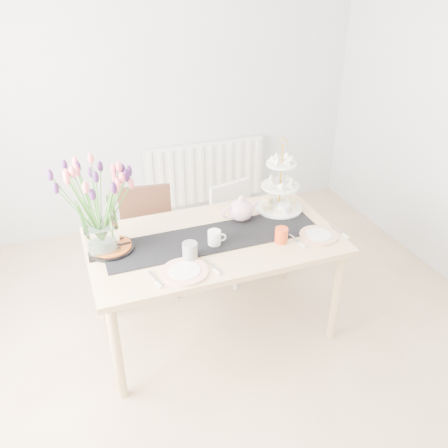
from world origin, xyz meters
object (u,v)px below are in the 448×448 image
object	(u,v)px
mug_white	(214,238)
cake_stand	(280,192)
plate_left	(185,272)
plate_right	(319,235)
dining_table	(214,248)
tulip_vase	(95,195)
chair_brown	(148,232)
teapot	(241,210)
mug_grey	(190,251)
radiator	(205,173)
mug_orange	(281,235)
chair_white	(237,223)
cream_jug	(284,210)
tart_tin	(111,248)

from	to	relation	value
mug_white	cake_stand	bearing A→B (deg)	36.99
plate_left	plate_right	xyz separation A→B (m)	(0.93, 0.08, -0.00)
dining_table	cake_stand	world-z (taller)	cake_stand
tulip_vase	chair_brown	bearing A→B (deg)	57.00
teapot	mug_grey	world-z (taller)	teapot
tulip_vase	plate_left	world-z (taller)	tulip_vase
plate_left	mug_grey	bearing A→B (deg)	60.02
dining_table	mug_grey	size ratio (longest dim) A/B	14.72
radiator	mug_grey	world-z (taller)	mug_grey
teapot	mug_orange	bearing A→B (deg)	-72.70
tulip_vase	mug_white	distance (m)	0.77
tulip_vase	plate_right	bearing A→B (deg)	-12.93
plate_left	mug_orange	bearing A→B (deg)	8.98
chair_brown	mug_white	distance (m)	0.88
chair_white	teapot	xyz separation A→B (m)	(-0.17, -0.49, 0.40)
cake_stand	mug_white	xyz separation A→B (m)	(-0.59, -0.28, -0.09)
cream_jug	plate_right	world-z (taller)	cream_jug
dining_table	mug_grey	distance (m)	0.30
cake_stand	plate_right	bearing A→B (deg)	-79.25
teapot	mug_orange	xyz separation A→B (m)	(0.14, -0.34, -0.03)
mug_grey	mug_white	world-z (taller)	mug_grey
cream_jug	dining_table	bearing A→B (deg)	-145.47
plate_left	chair_white	bearing A→B (deg)	53.13
chair_brown	plate_right	distance (m)	1.34
chair_white	cake_stand	world-z (taller)	cake_stand
chair_white	cream_jug	size ratio (longest dim) A/B	8.43
mug_white	plate_left	world-z (taller)	mug_white
cream_jug	plate_left	size ratio (longest dim) A/B	0.33
chair_white	plate_left	distance (m)	1.21
dining_table	mug_grey	bearing A→B (deg)	-141.10
radiator	mug_white	bearing A→B (deg)	-106.53
chair_white	plate_left	xyz separation A→B (m)	(-0.70, -0.94, 0.32)
teapot	mug_grey	xyz separation A→B (m)	(-0.46, -0.32, -0.03)
radiator	chair_white	world-z (taller)	chair_white
plate_right	mug_orange	bearing A→B (deg)	174.40
teapot	plate_right	world-z (taller)	teapot
teapot	plate_right	bearing A→B (deg)	-47.25
mug_grey	cake_stand	bearing A→B (deg)	-13.15
chair_brown	tart_tin	bearing A→B (deg)	-111.88
chair_brown	plate_left	distance (m)	1.03
radiator	chair_brown	bearing A→B (deg)	-129.47
mug_orange	cake_stand	bearing A→B (deg)	12.31
tart_tin	radiator	bearing A→B (deg)	54.10
plate_left	radiator	bearing A→B (deg)	68.35
tulip_vase	cake_stand	size ratio (longest dim) A/B	1.44
dining_table	radiator	bearing A→B (deg)	73.47
chair_white	teapot	size ratio (longest dim) A/B	2.81
mug_orange	chair_white	bearing A→B (deg)	34.39
mug_white	tulip_vase	bearing A→B (deg)	177.62
radiator	mug_white	world-z (taller)	mug_white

